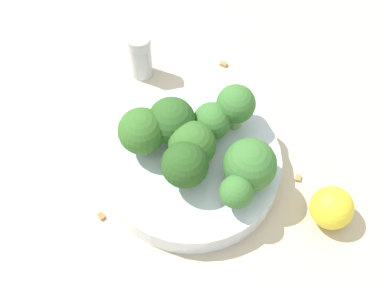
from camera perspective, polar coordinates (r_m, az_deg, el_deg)
The scene contains 15 objects.
ground_plane at distance 0.65m, azimuth 0.00°, elevation -3.01°, with size 3.00×3.00×0.00m, color beige.
bowl at distance 0.64m, azimuth 0.00°, elevation -2.31°, with size 0.21×0.21×0.03m, color silver.
broccoli_floret_0 at distance 0.61m, azimuth -2.19°, elevation 2.46°, with size 0.06×0.06×0.06m.
broccoli_floret_1 at distance 0.58m, azimuth -0.41°, elevation -2.35°, with size 0.05×0.05×0.06m.
broccoli_floret_2 at distance 0.57m, azimuth 4.74°, elevation -5.15°, with size 0.04×0.04×0.05m.
broccoli_floret_3 at distance 0.60m, azimuth -5.47°, elevation 1.12°, with size 0.05×0.05×0.06m.
broccoli_floret_4 at distance 0.62m, azimuth 2.12°, elevation 2.40°, with size 0.04×0.04×0.05m.
broccoli_floret_5 at distance 0.59m, azimuth 6.20°, elevation -2.24°, with size 0.06×0.06×0.06m.
broccoli_floret_6 at distance 0.60m, azimuth 0.08°, elevation 0.15°, with size 0.05×0.05×0.06m.
broccoli_floret_7 at distance 0.62m, azimuth 4.69°, elevation 4.15°, with size 0.05×0.05×0.06m.
pepper_shaker at distance 0.72m, azimuth -5.50°, elevation 9.35°, with size 0.03×0.03×0.07m.
lemon_wedge at distance 0.62m, azimuth 14.68°, elevation -6.60°, with size 0.05×0.05×0.05m, color yellow.
almond_crumb_0 at distance 0.63m, azimuth -9.68°, elevation -7.52°, with size 0.01×0.01×0.01m, color olive.
almond_crumb_1 at distance 0.75m, azimuth 3.14°, elevation 8.68°, with size 0.01×0.01×0.01m, color #AD7F4C.
almond_crumb_2 at distance 0.66m, azimuth 11.28°, elevation -3.50°, with size 0.01×0.01×0.01m, color #AD7F4C.
Camera 1 is at (0.31, 0.08, 0.57)m, focal length 50.00 mm.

